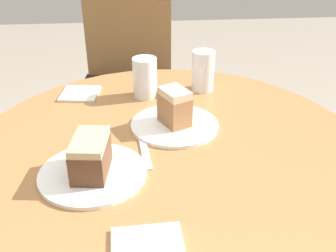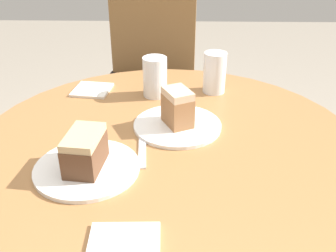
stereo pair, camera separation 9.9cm
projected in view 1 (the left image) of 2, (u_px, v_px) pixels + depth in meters
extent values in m
cylinder|color=#9E6B3D|center=(168.00, 241.00, 1.18)|extent=(0.10, 0.10, 0.65)
cylinder|color=#9E6B3D|center=(168.00, 145.00, 1.01)|extent=(1.00, 1.00, 0.03)
cylinder|color=olive|center=(77.00, 162.00, 1.77)|extent=(0.04, 0.04, 0.45)
cylinder|color=olive|center=(167.00, 164.00, 1.76)|extent=(0.04, 0.04, 0.45)
cylinder|color=olive|center=(95.00, 118.00, 2.14)|extent=(0.04, 0.04, 0.45)
cylinder|color=olive|center=(169.00, 119.00, 2.13)|extent=(0.04, 0.04, 0.45)
cube|color=black|center=(125.00, 95.00, 1.83)|extent=(0.50, 0.52, 0.03)
cube|color=olive|center=(127.00, 25.00, 1.90)|extent=(0.42, 0.07, 0.52)
cylinder|color=white|center=(174.00, 125.00, 1.06)|extent=(0.24, 0.24, 0.01)
cylinder|color=white|center=(93.00, 173.00, 0.87)|extent=(0.24, 0.24, 0.01)
cube|color=#9E6B42|center=(175.00, 110.00, 1.04)|extent=(0.09, 0.10, 0.08)
cube|color=beige|center=(175.00, 93.00, 1.02)|extent=(0.09, 0.10, 0.02)
cube|color=brown|center=(91.00, 159.00, 0.85)|extent=(0.09, 0.12, 0.07)
cube|color=tan|center=(89.00, 142.00, 0.83)|extent=(0.08, 0.12, 0.02)
cylinder|color=silver|center=(145.00, 81.00, 1.22)|extent=(0.07, 0.07, 0.10)
cylinder|color=white|center=(145.00, 78.00, 1.21)|extent=(0.07, 0.07, 0.12)
cylinder|color=silver|center=(203.00, 75.00, 1.26)|extent=(0.06, 0.06, 0.10)
cylinder|color=white|center=(203.00, 71.00, 1.25)|extent=(0.07, 0.07, 0.13)
cube|color=silver|center=(148.00, 252.00, 0.67)|extent=(0.13, 0.13, 0.01)
cube|color=silver|center=(145.00, 150.00, 0.96)|extent=(0.03, 0.17, 0.00)
cube|color=silver|center=(80.00, 94.00, 1.25)|extent=(0.13, 0.13, 0.01)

